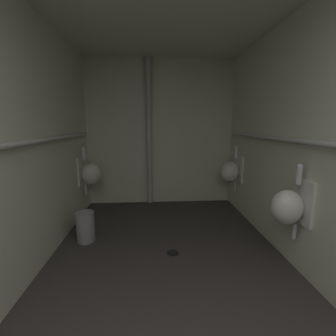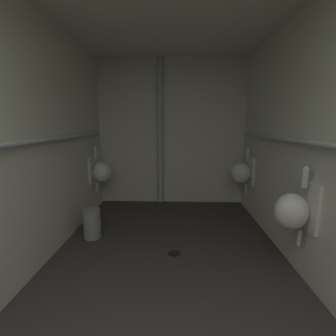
# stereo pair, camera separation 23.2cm
# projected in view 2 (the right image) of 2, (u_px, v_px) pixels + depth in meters

# --- Properties ---
(floor) EXTENTS (2.72, 4.51, 0.08)m
(floor) POSITION_uv_depth(u_px,v_px,m) (167.00, 280.00, 2.28)
(floor) COLOR #383330
(floor) RESTS_ON ground
(wall_left) EXTENTS (0.06, 4.51, 2.58)m
(wall_left) POSITION_uv_depth(u_px,v_px,m) (17.00, 143.00, 2.07)
(wall_left) COLOR beige
(wall_left) RESTS_ON ground
(wall_right) EXTENTS (0.06, 4.51, 2.58)m
(wall_right) POSITION_uv_depth(u_px,v_px,m) (323.00, 144.00, 1.99)
(wall_right) COLOR beige
(wall_right) RESTS_ON ground
(wall_back) EXTENTS (2.72, 0.06, 2.58)m
(wall_back) POSITION_uv_depth(u_px,v_px,m) (172.00, 133.00, 4.21)
(wall_back) COLOR beige
(wall_back) RESTS_ON ground
(urinal_left_mid) EXTENTS (0.32, 0.30, 0.76)m
(urinal_left_mid) POSITION_uv_depth(u_px,v_px,m) (101.00, 172.00, 3.83)
(urinal_left_mid) COLOR silver
(urinal_right_mid) EXTENTS (0.32, 0.30, 0.76)m
(urinal_right_mid) POSITION_uv_depth(u_px,v_px,m) (294.00, 211.00, 2.12)
(urinal_right_mid) COLOR silver
(urinal_right_far) EXTENTS (0.32, 0.30, 0.76)m
(urinal_right_far) POSITION_uv_depth(u_px,v_px,m) (242.00, 173.00, 3.76)
(urinal_right_far) COLOR silver
(supply_pipe_left) EXTENTS (0.06, 3.80, 0.06)m
(supply_pipe_left) POSITION_uv_depth(u_px,v_px,m) (28.00, 142.00, 2.08)
(supply_pipe_left) COLOR #B2B2B2
(supply_pipe_right) EXTENTS (0.06, 3.84, 0.06)m
(supply_pipe_right) POSITION_uv_depth(u_px,v_px,m) (312.00, 143.00, 1.99)
(supply_pipe_right) COLOR #B2B2B2
(standpipe_back_wall) EXTENTS (0.09, 0.09, 2.53)m
(standpipe_back_wall) POSITION_uv_depth(u_px,v_px,m) (160.00, 133.00, 4.11)
(standpipe_back_wall) COLOR #B2B2B2
(standpipe_back_wall) RESTS_ON ground
(floor_drain) EXTENTS (0.14, 0.14, 0.01)m
(floor_drain) POSITION_uv_depth(u_px,v_px,m) (174.00, 253.00, 2.67)
(floor_drain) COLOR black
(floor_drain) RESTS_ON ground
(waste_bin) EXTENTS (0.22, 0.22, 0.38)m
(waste_bin) POSITION_uv_depth(u_px,v_px,m) (92.00, 223.00, 3.01)
(waste_bin) COLOR gray
(waste_bin) RESTS_ON ground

